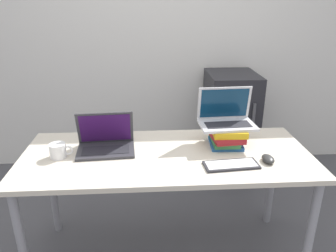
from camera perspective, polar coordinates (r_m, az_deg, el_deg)
The scene contains 9 objects.
wall_back at distance 3.25m, azimuth -1.83°, elevation 16.05°, with size 8.00×0.05×2.70m.
desk at distance 2.03m, azimuth -0.24°, elevation -6.77°, with size 1.75×0.74×0.78m.
laptop_left at distance 2.06m, azimuth -10.79°, elevation -2.88°, with size 0.36×0.26×0.24m.
book_stack at distance 2.11m, azimuth 10.14°, elevation -1.65°, with size 0.22×0.25×0.13m.
laptop_on_books at distance 2.11m, azimuth 10.11°, elevation 1.45°, with size 0.36×0.24×0.23m.
wireless_keyboard at distance 1.89m, azimuth 10.95°, elevation -6.66°, with size 0.32×0.15×0.01m.
mouse at distance 1.98m, azimuth 17.01°, elevation -5.50°, with size 0.07×0.11×0.04m.
mug at distance 2.04m, azimuth -18.55°, elevation -4.09°, with size 0.14×0.10×0.09m.
mini_fridge at distance 3.23m, azimuth 10.63°, elevation 0.19°, with size 0.45×0.55×1.01m.
Camera 1 is at (-0.10, -1.41, 1.67)m, focal length 35.00 mm.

